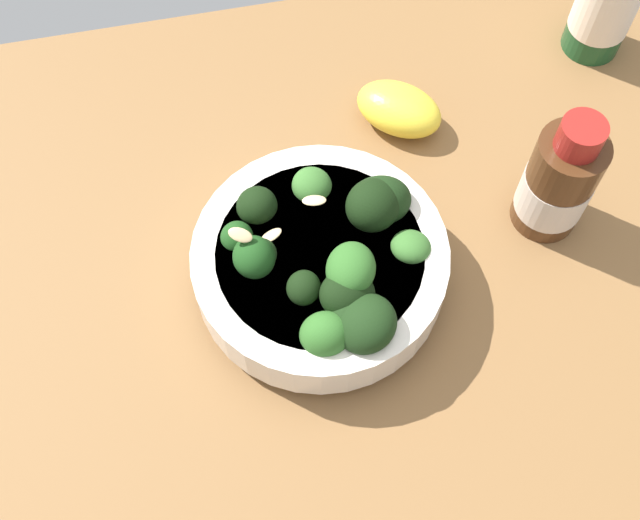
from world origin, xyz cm
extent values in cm
cube|color=brown|center=(0.00, 0.00, -2.21)|extent=(64.67, 64.67, 4.42)
cylinder|color=silver|center=(-1.82, -4.60, 0.66)|extent=(10.59, 10.59, 1.32)
cylinder|color=silver|center=(-1.82, -4.60, 3.29)|extent=(19.26, 19.26, 3.95)
cylinder|color=beige|center=(-1.82, -4.60, 4.87)|extent=(15.55, 15.55, 0.80)
cylinder|color=#3C7A32|center=(-6.63, -8.49, 3.85)|extent=(1.42, 1.53, 1.36)
ellipsoid|color=black|center=(-6.63, -8.49, 5.30)|extent=(4.56, 4.75, 4.17)
cylinder|color=#4A8F3C|center=(-0.95, 2.12, 3.69)|extent=(1.46, 1.43, 1.17)
ellipsoid|color=#386B2B|center=(-0.95, 2.12, 5.04)|extent=(4.39, 4.42, 3.27)
cylinder|color=#4A8F3C|center=(3.99, -3.69, 3.82)|extent=(1.87, 1.99, 1.81)
ellipsoid|color=black|center=(3.99, -3.69, 5.63)|extent=(5.61, 5.58, 4.02)
cylinder|color=#3C7A32|center=(-4.37, -0.07, 4.45)|extent=(2.15, 2.24, 1.59)
ellipsoid|color=black|center=(-4.37, -0.07, 6.28)|extent=(6.54, 6.56, 5.08)
cylinder|color=#4A8F3C|center=(-2.16, -9.45, 4.27)|extent=(1.36, 1.45, 1.41)
ellipsoid|color=#194216|center=(-2.16, -9.45, 5.72)|extent=(4.63, 4.75, 4.66)
cylinder|color=#4A8F3C|center=(-4.89, 0.66, 3.76)|extent=(1.80, 1.71, 1.85)
ellipsoid|color=black|center=(-4.89, 0.66, 5.81)|extent=(4.37, 5.46, 5.21)
cylinder|color=#2F662B|center=(-2.38, -9.03, 4.23)|extent=(1.15, 1.15, 1.27)
ellipsoid|color=black|center=(-2.38, -9.03, 5.53)|extent=(3.75, 4.11, 2.81)
cylinder|color=#3C7A32|center=(1.06, -6.40, 4.41)|extent=(1.29, 1.40, 1.46)
ellipsoid|color=black|center=(1.06, -6.40, 5.87)|extent=(3.97, 3.60, 3.03)
cylinder|color=#589D47|center=(-4.38, -10.40, 3.91)|extent=(1.10, 1.21, 1.24)
ellipsoid|color=#194216|center=(-4.38, -10.40, 5.13)|extent=(4.19, 3.56, 3.72)
cylinder|color=#3C7A32|center=(4.65, -2.75, 4.12)|extent=(1.81, 1.97, 1.29)
ellipsoid|color=black|center=(4.65, -2.75, 5.86)|extent=(5.55, 6.35, 4.92)
cylinder|color=#589D47|center=(2.23, -3.47, 4.22)|extent=(1.81, 1.81, 1.57)
ellipsoid|color=black|center=(2.23, -3.47, 5.93)|extent=(4.69, 5.22, 5.48)
cylinder|color=#2F662B|center=(0.79, -2.94, 5.02)|extent=(2.07, 2.18, 1.81)
ellipsoid|color=#2D6023|center=(0.79, -2.94, 6.93)|extent=(5.18, 5.33, 3.98)
cylinder|color=#4A8F3C|center=(-7.61, -4.01, 3.80)|extent=(1.59, 1.59, 1.24)
ellipsoid|color=#386B2B|center=(-7.61, -4.01, 5.21)|extent=(4.21, 4.21, 3.29)
cylinder|color=#4A8F3C|center=(4.68, -5.60, 3.62)|extent=(1.63, 1.82, 1.71)
ellipsoid|color=#2D6023|center=(4.68, -5.60, 5.45)|extent=(3.69, 4.93, 4.47)
ellipsoid|color=#DBBC84|center=(3.79, -2.00, 6.65)|extent=(1.96, 1.18, 1.15)
ellipsoid|color=#DBBC84|center=(-3.59, -9.32, 5.41)|extent=(1.52, 2.03, 1.19)
ellipsoid|color=#DBBC84|center=(-5.20, -4.33, 7.05)|extent=(1.37, 1.97, 0.53)
ellipsoid|color=#DBBC84|center=(-3.05, -10.12, 7.75)|extent=(1.69, 2.07, 1.05)
ellipsoid|color=#DBBC84|center=(-4.19, 1.06, 6.92)|extent=(1.29, 2.04, 1.29)
ellipsoid|color=#DBBC84|center=(-3.76, -7.91, 5.56)|extent=(1.64, 2.05, 0.77)
ellipsoid|color=#DBBC84|center=(2.43, -2.90, 5.80)|extent=(2.04, 1.59, 0.65)
ellipsoid|color=yellow|center=(-15.86, 5.33, 1.89)|extent=(8.74, 9.12, 3.79)
cylinder|color=#472814|center=(-4.14, 14.79, 4.91)|extent=(5.40, 5.40, 9.81)
cylinder|color=maroon|center=(-4.14, 14.79, 11.01)|extent=(3.37, 3.37, 2.40)
cylinder|color=beige|center=(-4.14, 14.79, 3.70)|extent=(5.51, 5.51, 3.98)
cylinder|color=beige|center=(-20.90, 25.22, 5.54)|extent=(5.40, 5.40, 6.07)
camera|label=1|loc=(24.85, -10.20, 56.97)|focal=44.57mm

